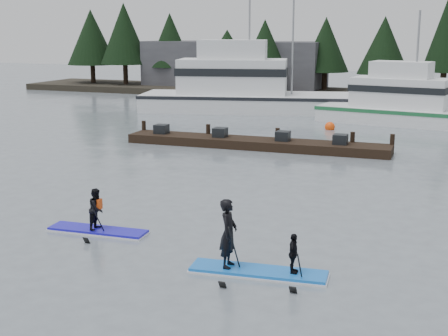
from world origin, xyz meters
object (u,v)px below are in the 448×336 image
at_px(fishing_boat_medium, 418,116).
at_px(paddleboard_solo, 97,217).
at_px(paddleboard_duo, 249,250).
at_px(fishing_boat_large, 253,101).
at_px(floating_dock, 255,143).

distance_m(fishing_boat_medium, paddleboard_solo, 28.03).
height_order(fishing_boat_medium, paddleboard_duo, fishing_boat_medium).
relative_size(fishing_boat_large, paddleboard_solo, 5.91).
bearing_deg(paddleboard_duo, paddleboard_solo, 159.07).
bearing_deg(fishing_boat_large, paddleboard_solo, -94.22).
bearing_deg(fishing_boat_large, fishing_boat_medium, -25.77).
bearing_deg(floating_dock, paddleboard_duo, -73.90).
relative_size(floating_dock, paddleboard_duo, 3.93).
bearing_deg(paddleboard_solo, paddleboard_duo, -18.51).
relative_size(fishing_boat_medium, paddleboard_solo, 4.43).
bearing_deg(paddleboard_duo, fishing_boat_medium, 79.78).
height_order(fishing_boat_large, fishing_boat_medium, fishing_boat_large).
relative_size(fishing_boat_large, paddleboard_duo, 5.22).
distance_m(fishing_boat_medium, paddleboard_duo, 28.52).
xyz_separation_m(fishing_boat_large, floating_dock, (5.09, -14.42, -0.54)).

